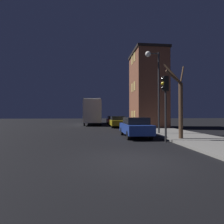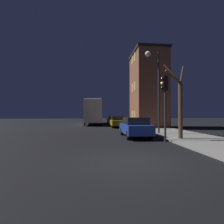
{
  "view_description": "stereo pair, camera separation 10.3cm",
  "coord_description": "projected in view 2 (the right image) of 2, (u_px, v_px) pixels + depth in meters",
  "views": [
    {
      "loc": [
        -1.51,
        -6.4,
        1.71
      ],
      "look_at": [
        0.11,
        9.69,
        1.89
      ],
      "focal_mm": 28.0,
      "sensor_mm": 36.0,
      "label": 1
    },
    {
      "loc": [
        -1.4,
        -6.41,
        1.71
      ],
      "look_at": [
        0.11,
        9.69,
        1.89
      ],
      "focal_mm": 28.0,
      "sensor_mm": 36.0,
      "label": 2
    }
  ],
  "objects": [
    {
      "name": "car_near_lane",
      "position": [
        135.0,
        127.0,
        12.84
      ],
      "size": [
        1.72,
        4.1,
        1.47
      ],
      "color": "navy",
      "rests_on": "ground"
    },
    {
      "name": "brick_building",
      "position": [
        148.0,
        89.0,
        22.03
      ],
      "size": [
        3.92,
        5.45,
        9.42
      ],
      "color": "brown",
      "rests_on": "sidewalk"
    },
    {
      "name": "car_mid_lane",
      "position": [
        118.0,
        121.0,
        22.62
      ],
      "size": [
        1.85,
        4.79,
        1.43
      ],
      "color": "olive",
      "rests_on": "ground"
    },
    {
      "name": "bare_tree",
      "position": [
        179.0,
        103.0,
        11.17
      ],
      "size": [
        1.63,
        0.89,
        4.92
      ],
      "color": "#473323",
      "rests_on": "sidewalk"
    },
    {
      "name": "streetlamp",
      "position": [
        154.0,
        76.0,
        14.24
      ],
      "size": [
        1.19,
        0.45,
        6.69
      ],
      "color": "#28282B",
      "rests_on": "sidewalk"
    },
    {
      "name": "bus",
      "position": [
        93.0,
        110.0,
        28.99
      ],
      "size": [
        2.54,
        10.89,
        3.87
      ],
      "color": "beige",
      "rests_on": "ground"
    },
    {
      "name": "traffic_light",
      "position": [
        165.0,
        95.0,
        10.56
      ],
      "size": [
        0.43,
        0.24,
        4.01
      ],
      "color": "#28282B",
      "rests_on": "ground"
    },
    {
      "name": "ground_plane",
      "position": [
        133.0,
        160.0,
        6.5
      ],
      "size": [
        120.0,
        120.0,
        0.0
      ],
      "primitive_type": "plane",
      "color": "black"
    },
    {
      "name": "car_far_lane",
      "position": [
        113.0,
        120.0,
        30.21
      ],
      "size": [
        1.85,
        4.34,
        1.37
      ],
      "color": "#B21E19",
      "rests_on": "ground"
    }
  ]
}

